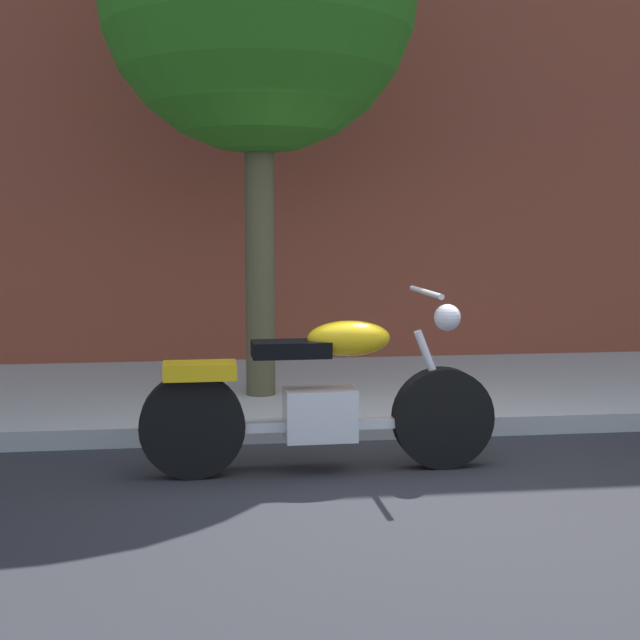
{
  "coord_description": "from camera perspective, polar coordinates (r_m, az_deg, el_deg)",
  "views": [
    {
      "loc": [
        -1.33,
        -5.0,
        1.57
      ],
      "look_at": [
        -0.6,
        0.49,
        0.96
      ],
      "focal_mm": 50.93,
      "sensor_mm": 36.0,
      "label": 1
    }
  ],
  "objects": [
    {
      "name": "sidewalk",
      "position": [
        8.01,
        2.1,
        -4.5
      ],
      "size": [
        20.39,
        3.0,
        0.14
      ],
      "primitive_type": "cube",
      "color": "#B0B0B0",
      "rests_on": "ground"
    },
    {
      "name": "motorcycle",
      "position": [
        5.65,
        -0.03,
        -5.07
      ],
      "size": [
        2.22,
        0.7,
        1.14
      ],
      "color": "black",
      "rests_on": "ground"
    },
    {
      "name": "ground_plane",
      "position": [
        5.41,
        7.13,
        -10.65
      ],
      "size": [
        60.0,
        60.0,
        0.0
      ],
      "primitive_type": "plane",
      "color": "#28282D"
    }
  ]
}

